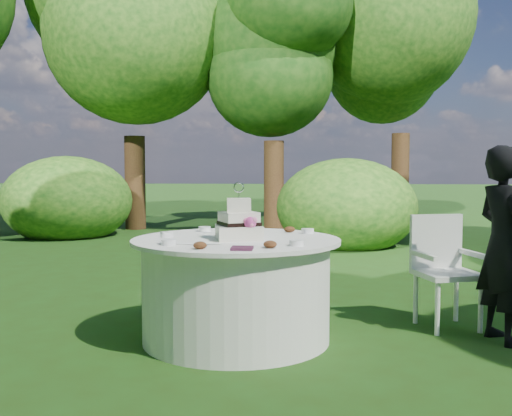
# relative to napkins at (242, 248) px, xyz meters

# --- Properties ---
(ground) EXTENTS (80.00, 80.00, 0.00)m
(ground) POSITION_rel_napkins_xyz_m (-0.11, 0.59, -0.78)
(ground) COLOR #203E10
(ground) RESTS_ON ground
(napkins) EXTENTS (0.14, 0.14, 0.02)m
(napkins) POSITION_rel_napkins_xyz_m (0.00, 0.00, 0.00)
(napkins) COLOR #4B2038
(napkins) RESTS_ON table
(feather_plume) EXTENTS (0.48, 0.07, 0.01)m
(feather_plume) POSITION_rel_napkins_xyz_m (-0.39, 0.23, -0.00)
(feather_plume) COLOR white
(feather_plume) RESTS_ON table
(guest) EXTENTS (0.49, 0.61, 1.46)m
(guest) POSITION_rel_napkins_xyz_m (1.88, 0.71, -0.05)
(guest) COLOR black
(guest) RESTS_ON ground
(table) EXTENTS (1.56, 1.56, 0.77)m
(table) POSITION_rel_napkins_xyz_m (-0.11, 0.59, -0.39)
(table) COLOR white
(table) RESTS_ON ground
(cake) EXTENTS (0.39, 0.39, 0.43)m
(cake) POSITION_rel_napkins_xyz_m (-0.08, 0.54, 0.10)
(cake) COLOR beige
(cake) RESTS_ON table
(chair) EXTENTS (0.57, 0.56, 0.91)m
(chair) POSITION_rel_napkins_xyz_m (1.54, 1.13, -0.26)
(chair) COLOR white
(chair) RESTS_ON ground
(votives) EXTENTS (1.17, 0.98, 0.04)m
(votives) POSITION_rel_napkins_xyz_m (-0.16, 0.61, 0.01)
(votives) COLOR white
(votives) RESTS_ON table
(petal_cups) EXTENTS (0.65, 1.12, 0.05)m
(petal_cups) POSITION_rel_napkins_xyz_m (0.06, 0.38, 0.02)
(petal_cups) COLOR #562D16
(petal_cups) RESTS_ON table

